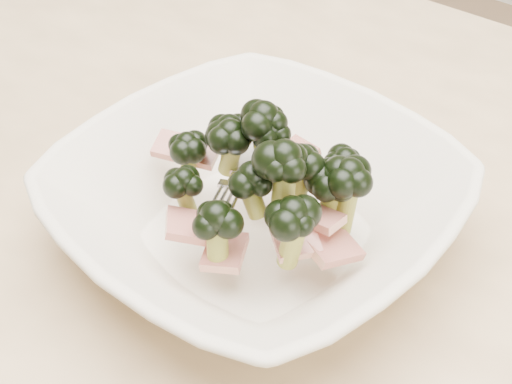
% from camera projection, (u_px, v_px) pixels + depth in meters
% --- Properties ---
extents(dining_table, '(1.20, 0.80, 0.75)m').
position_uv_depth(dining_table, '(263.00, 248.00, 0.71)').
color(dining_table, tan).
rests_on(dining_table, ground).
extents(broccoli_dish, '(0.32, 0.32, 0.13)m').
position_uv_depth(broccoli_dish, '(258.00, 201.00, 0.55)').
color(broccoli_dish, beige).
rests_on(broccoli_dish, dining_table).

